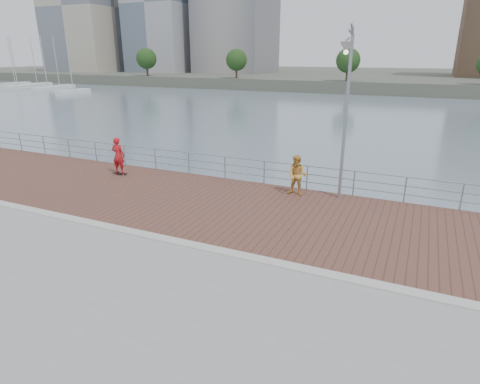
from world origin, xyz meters
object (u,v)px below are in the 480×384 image
at_px(guardrail, 285,172).
at_px(skateboarder, 118,155).
at_px(bystander, 297,175).
at_px(street_lamp, 346,86).

xyz_separation_m(guardrail, skateboarder, (-8.19, -1.67, 0.32)).
distance_m(skateboarder, bystander, 9.05).
height_order(skateboarder, bystander, skateboarder).
bearing_deg(bystander, skateboarder, -175.18).
relative_size(skateboarder, bystander, 1.04).
distance_m(guardrail, bystander, 1.28).
relative_size(street_lamp, skateboarder, 3.60).
xyz_separation_m(guardrail, bystander, (0.83, -0.94, 0.20)).
relative_size(guardrail, skateboarder, 21.47).
relative_size(guardrail, bystander, 22.40).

